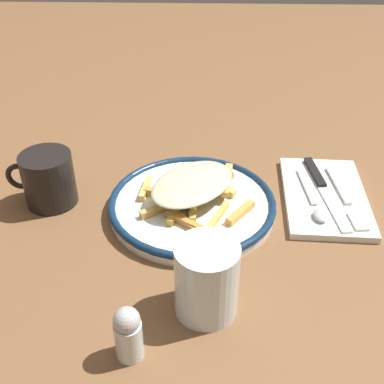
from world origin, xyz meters
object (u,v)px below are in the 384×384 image
(plate, at_px, (192,205))
(fries_heap, at_px, (191,188))
(fork, at_px, (345,197))
(salt_shaker, at_px, (128,333))
(napkin, at_px, (325,196))
(knife, at_px, (322,186))
(spoon, at_px, (314,204))
(coffee_mug, at_px, (48,179))
(water_glass, at_px, (207,279))

(plate, height_order, fries_heap, fries_heap)
(fork, xyz_separation_m, salt_shaker, (0.32, 0.31, 0.02))
(plate, height_order, napkin, plate)
(knife, bearing_deg, plate, 14.64)
(salt_shaker, bearing_deg, knife, -130.23)
(napkin, relative_size, knife, 1.05)
(fries_heap, bearing_deg, fork, -175.70)
(spoon, relative_size, coffee_mug, 1.36)
(napkin, height_order, knife, knife)
(napkin, distance_m, water_glass, 0.32)
(fork, xyz_separation_m, knife, (0.03, -0.03, 0.00))
(napkin, relative_size, salt_shaker, 2.91)
(coffee_mug, bearing_deg, water_glass, 139.23)
(fork, height_order, water_glass, water_glass)
(coffee_mug, bearing_deg, plate, 175.38)
(salt_shaker, bearing_deg, water_glass, -140.20)
(plate, height_order, fork, plate)
(napkin, height_order, water_glass, water_glass)
(water_glass, bearing_deg, fork, -134.47)
(fries_heap, relative_size, water_glass, 1.88)
(plate, xyz_separation_m, fries_heap, (0.00, -0.01, 0.03))
(knife, bearing_deg, spoon, 67.35)
(fork, distance_m, water_glass, 0.33)
(spoon, height_order, water_glass, water_glass)
(coffee_mug, bearing_deg, napkin, -177.51)
(fries_heap, bearing_deg, plate, 100.27)
(water_glass, bearing_deg, spoon, -129.71)
(napkin, xyz_separation_m, fork, (-0.03, 0.01, 0.01))
(plate, relative_size, knife, 1.30)
(water_glass, bearing_deg, salt_shaker, 39.80)
(water_glass, distance_m, salt_shaker, 0.12)
(napkin, distance_m, knife, 0.02)
(water_glass, distance_m, coffee_mug, 0.35)
(napkin, bearing_deg, water_glass, 50.85)
(plate, xyz_separation_m, spoon, (-0.20, -0.00, 0.00))
(fork, distance_m, spoon, 0.06)
(plate, relative_size, fries_heap, 1.40)
(fork, bearing_deg, plate, 6.09)
(knife, distance_m, salt_shaker, 0.44)
(fries_heap, xyz_separation_m, napkin, (-0.23, -0.03, -0.03))
(napkin, distance_m, coffee_mug, 0.46)
(fork, relative_size, water_glass, 1.71)
(napkin, height_order, spoon, spoon)
(plate, distance_m, knife, 0.23)
(plate, distance_m, coffee_mug, 0.24)
(water_glass, xyz_separation_m, salt_shaker, (0.09, 0.07, -0.01))
(knife, xyz_separation_m, coffee_mug, (0.46, 0.04, 0.03))
(fork, bearing_deg, fries_heap, 4.30)
(spoon, bearing_deg, salt_shaker, 47.18)
(water_glass, bearing_deg, plate, -83.26)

